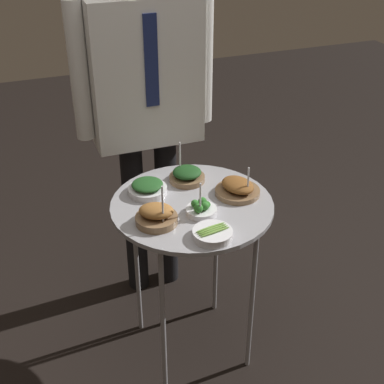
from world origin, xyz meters
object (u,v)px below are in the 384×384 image
object	(u,v)px
waiter_figure	(145,89)
bowl_asparagus_front_center	(213,234)
bowl_broccoli_back_left	(201,209)
bowl_spinach_back_right	(187,175)
bowl_spinach_near_rim	(147,188)
bowl_roast_front_right	(238,188)
serving_cart	(192,217)
bowl_roast_center	(156,216)

from	to	relation	value
waiter_figure	bowl_asparagus_front_center	bearing A→B (deg)	-88.44
bowl_broccoli_back_left	bowl_spinach_back_right	xyz separation A→B (m)	(0.03, 0.25, 0.01)
bowl_spinach_near_rim	waiter_figure	distance (m)	0.47
bowl_broccoli_back_left	waiter_figure	bearing A→B (deg)	93.77
bowl_roast_front_right	bowl_spinach_back_right	xyz separation A→B (m)	(-0.15, 0.17, 0.00)
waiter_figure	bowl_broccoli_back_left	bearing A→B (deg)	-86.23
serving_cart	bowl_asparagus_front_center	size ratio (longest dim) A/B	5.44
bowl_spinach_near_rim	waiter_figure	bearing A→B (deg)	73.54
bowl_roast_front_right	bowl_asparagus_front_center	size ratio (longest dim) A/B	1.25
bowl_roast_center	waiter_figure	size ratio (longest dim) A/B	0.10
serving_cart	bowl_broccoli_back_left	bearing A→B (deg)	-85.42
serving_cart	bowl_roast_center	distance (m)	0.21
bowl_roast_center	bowl_broccoli_back_left	bearing A→B (deg)	-0.35
bowl_broccoli_back_left	bowl_asparagus_front_center	world-z (taller)	bowl_broccoli_back_left
bowl_asparagus_front_center	bowl_spinach_near_rim	distance (m)	0.39
bowl_roast_front_right	bowl_asparagus_front_center	xyz separation A→B (m)	(-0.20, -0.23, -0.01)
bowl_asparagus_front_center	waiter_figure	world-z (taller)	waiter_figure
bowl_broccoli_back_left	bowl_asparagus_front_center	size ratio (longest dim) A/B	1.05
bowl_roast_front_right	bowl_broccoli_back_left	xyz separation A→B (m)	(-0.19, -0.08, -0.00)
serving_cart	bowl_roast_front_right	world-z (taller)	bowl_roast_front_right
bowl_roast_center	waiter_figure	xyz separation A→B (m)	(0.14, 0.58, 0.26)
bowl_spinach_back_right	waiter_figure	distance (m)	0.43
bowl_asparagus_front_center	bowl_roast_front_right	bearing A→B (deg)	49.07
serving_cart	bowl_spinach_back_right	size ratio (longest dim) A/B	4.75
bowl_broccoli_back_left	bowl_spinach_back_right	world-z (taller)	bowl_spinach_back_right
bowl_roast_front_right	waiter_figure	xyz separation A→B (m)	(-0.22, 0.50, 0.27)
serving_cart	bowl_roast_center	world-z (taller)	bowl_roast_center
bowl_asparagus_front_center	bowl_spinach_near_rim	world-z (taller)	bowl_spinach_near_rim
bowl_broccoli_back_left	waiter_figure	world-z (taller)	waiter_figure
bowl_spinach_back_right	bowl_spinach_near_rim	bearing A→B (deg)	-168.74
bowl_spinach_back_right	bowl_roast_center	bearing A→B (deg)	-129.89
bowl_spinach_back_right	bowl_roast_front_right	bearing A→B (deg)	-48.21
bowl_roast_front_right	waiter_figure	size ratio (longest dim) A/B	0.11
bowl_roast_center	bowl_roast_front_right	xyz separation A→B (m)	(0.36, 0.08, -0.00)
bowl_roast_front_right	bowl_spinach_back_right	distance (m)	0.23
bowl_roast_center	bowl_asparagus_front_center	world-z (taller)	bowl_roast_center
bowl_spinach_back_right	bowl_spinach_near_rim	distance (m)	0.18
bowl_spinach_near_rim	waiter_figure	size ratio (longest dim) A/B	0.09
bowl_roast_front_right	bowl_broccoli_back_left	bearing A→B (deg)	-156.54
serving_cart	bowl_broccoli_back_left	size ratio (longest dim) A/B	5.16
bowl_broccoli_back_left	serving_cart	bearing A→B (deg)	94.58
serving_cart	bowl_asparagus_front_center	xyz separation A→B (m)	(-0.01, -0.24, 0.08)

